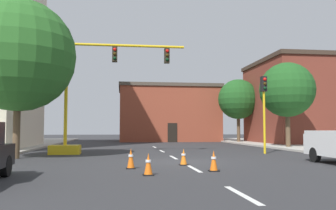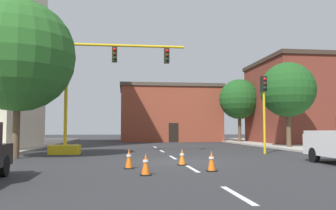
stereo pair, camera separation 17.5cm
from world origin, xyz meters
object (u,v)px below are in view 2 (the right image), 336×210
(tree_right_mid, at_px, (288,90))
(traffic_cone_roadside_c, at_px, (212,161))
(traffic_signal_gantry, at_px, (82,118))
(traffic_light_pole_right, at_px, (264,97))
(tree_left_near, at_px, (18,56))
(traffic_cone_roadside_b, at_px, (129,159))
(traffic_cone_roadside_d, at_px, (146,164))
(tree_right_far, at_px, (239,99))
(traffic_cone_roadside_a, at_px, (182,157))

(tree_right_mid, distance_m, traffic_cone_roadside_c, 17.54)
(traffic_signal_gantry, height_order, traffic_light_pole_right, traffic_signal_gantry)
(traffic_light_pole_right, xyz_separation_m, tree_right_mid, (4.18, 5.47, 1.07))
(tree_left_near, xyz_separation_m, traffic_cone_roadside_c, (8.70, -6.76, -5.01))
(tree_right_mid, bearing_deg, traffic_cone_roadside_c, -124.58)
(tree_left_near, distance_m, traffic_cone_roadside_c, 12.10)
(traffic_cone_roadside_b, xyz_separation_m, traffic_cone_roadside_d, (0.52, -2.07, -0.03))
(traffic_light_pole_right, distance_m, traffic_cone_roadside_c, 10.64)
(tree_right_mid, relative_size, traffic_cone_roadside_b, 8.58)
(traffic_cone_roadside_c, bearing_deg, traffic_cone_roadside_b, 157.13)
(tree_left_near, xyz_separation_m, traffic_cone_roadside_d, (6.27, -7.58, -5.02))
(traffic_cone_roadside_c, bearing_deg, traffic_cone_roadside_d, -161.25)
(traffic_light_pole_right, distance_m, tree_right_mid, 6.96)
(traffic_light_pole_right, xyz_separation_m, tree_right_far, (4.05, 17.02, 1.27))
(tree_right_far, height_order, traffic_cone_roadside_c, tree_right_far)
(traffic_light_pole_right, relative_size, traffic_cone_roadside_a, 6.84)
(tree_right_mid, height_order, traffic_cone_roadside_c, tree_right_mid)
(tree_right_mid, distance_m, tree_left_near, 19.76)
(traffic_light_pole_right, relative_size, tree_left_near, 0.58)
(traffic_signal_gantry, bearing_deg, traffic_cone_roadside_d, -72.83)
(tree_right_mid, distance_m, traffic_cone_roadside_d, 19.60)
(tree_right_far, bearing_deg, traffic_cone_roadside_d, -114.38)
(traffic_signal_gantry, bearing_deg, traffic_light_pole_right, -5.71)
(traffic_signal_gantry, distance_m, traffic_cone_roadside_c, 11.35)
(tree_right_far, relative_size, traffic_cone_roadside_d, 9.53)
(traffic_cone_roadside_c, relative_size, traffic_cone_roadside_d, 1.03)
(traffic_cone_roadside_a, height_order, traffic_cone_roadside_b, traffic_cone_roadside_b)
(traffic_signal_gantry, relative_size, tree_left_near, 0.98)
(traffic_signal_gantry, distance_m, traffic_cone_roadside_d, 11.13)
(tree_left_near, bearing_deg, traffic_cone_roadside_a, -29.18)
(traffic_cone_roadside_a, distance_m, traffic_cone_roadside_b, 2.48)
(traffic_light_pole_right, bearing_deg, traffic_cone_roadside_b, -139.08)
(tree_right_far, xyz_separation_m, tree_left_near, (-18.23, -18.82, 0.58))
(traffic_cone_roadside_c, height_order, traffic_cone_roadside_d, traffic_cone_roadside_c)
(traffic_signal_gantry, height_order, tree_left_near, tree_left_near)
(traffic_cone_roadside_a, bearing_deg, traffic_cone_roadside_d, -118.95)
(traffic_cone_roadside_d, bearing_deg, traffic_light_pole_right, 49.83)
(tree_right_mid, distance_m, traffic_cone_roadside_b, 18.44)
(traffic_light_pole_right, bearing_deg, traffic_signal_gantry, 174.29)
(tree_right_far, distance_m, traffic_cone_roadside_b, 27.70)
(tree_right_far, relative_size, traffic_cone_roadside_b, 8.90)
(traffic_light_pole_right, bearing_deg, tree_right_mid, 52.61)
(traffic_cone_roadside_b, distance_m, traffic_cone_roadside_c, 3.20)
(tree_left_near, relative_size, traffic_cone_roadside_c, 11.01)
(tree_right_far, distance_m, traffic_cone_roadside_a, 25.82)
(tree_left_near, height_order, traffic_cone_roadside_c, tree_left_near)
(traffic_light_pole_right, height_order, traffic_cone_roadside_a, traffic_light_pole_right)
(traffic_cone_roadside_a, bearing_deg, tree_left_near, 150.82)
(traffic_signal_gantry, relative_size, traffic_cone_roadside_a, 11.68)
(tree_right_far, bearing_deg, tree_right_mid, -89.37)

